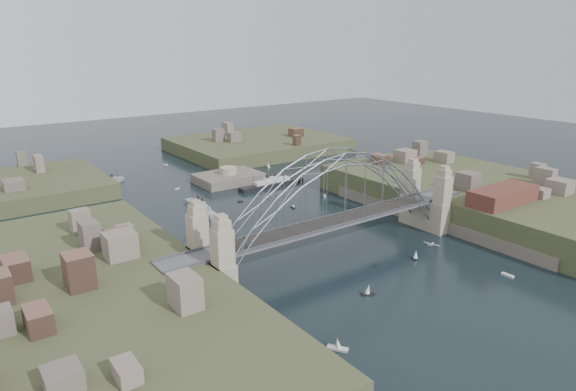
{
  "coord_description": "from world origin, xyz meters",
  "views": [
    {
      "loc": [
        -71.62,
        -80.44,
        47.07
      ],
      "look_at": [
        0.0,
        18.0,
        10.0
      ],
      "focal_mm": 31.41,
      "sensor_mm": 36.0,
      "label": 1
    }
  ],
  "objects_px": {
    "fort_island": "(229,183)",
    "naval_cruiser_far": "(111,183)",
    "naval_cruiser_near": "(201,207)",
    "bridge": "(335,204)",
    "ocean_liner": "(272,184)",
    "wharf_shed": "(503,195)"
  },
  "relations": [
    {
      "from": "fort_island",
      "to": "naval_cruiser_far",
      "type": "bearing_deg",
      "value": 150.6
    },
    {
      "from": "fort_island",
      "to": "naval_cruiser_near",
      "type": "xyz_separation_m",
      "value": [
        -22.01,
        -22.28,
        1.2
      ]
    },
    {
      "from": "bridge",
      "to": "naval_cruiser_near",
      "type": "distance_m",
      "value": 50.08
    },
    {
      "from": "naval_cruiser_near",
      "to": "ocean_liner",
      "type": "relative_size",
      "value": 0.74
    },
    {
      "from": "naval_cruiser_near",
      "to": "bridge",
      "type": "bearing_deg",
      "value": -78.15
    },
    {
      "from": "naval_cruiser_near",
      "to": "naval_cruiser_far",
      "type": "relative_size",
      "value": 1.47
    },
    {
      "from": "fort_island",
      "to": "naval_cruiser_far",
      "type": "distance_m",
      "value": 40.06
    },
    {
      "from": "fort_island",
      "to": "ocean_liner",
      "type": "xyz_separation_m",
      "value": [
        9.12,
        -13.59,
        1.29
      ]
    },
    {
      "from": "naval_cruiser_far",
      "to": "naval_cruiser_near",
      "type": "bearing_deg",
      "value": -72.94
    },
    {
      "from": "bridge",
      "to": "naval_cruiser_far",
      "type": "bearing_deg",
      "value": 104.32
    },
    {
      "from": "bridge",
      "to": "fort_island",
      "type": "relative_size",
      "value": 3.82
    },
    {
      "from": "fort_island",
      "to": "ocean_liner",
      "type": "height_order",
      "value": "ocean_liner"
    },
    {
      "from": "bridge",
      "to": "ocean_liner",
      "type": "height_order",
      "value": "bridge"
    },
    {
      "from": "bridge",
      "to": "naval_cruiser_far",
      "type": "xyz_separation_m",
      "value": [
        -22.88,
        89.66,
        -11.51
      ]
    },
    {
      "from": "naval_cruiser_near",
      "to": "fort_island",
      "type": "bearing_deg",
      "value": 45.35
    },
    {
      "from": "wharf_shed",
      "to": "naval_cruiser_far",
      "type": "relative_size",
      "value": 1.58
    },
    {
      "from": "fort_island",
      "to": "naval_cruiser_far",
      "type": "height_order",
      "value": "fort_island"
    },
    {
      "from": "ocean_liner",
      "to": "fort_island",
      "type": "bearing_deg",
      "value": 123.87
    },
    {
      "from": "bridge",
      "to": "naval_cruiser_far",
      "type": "distance_m",
      "value": 93.25
    },
    {
      "from": "bridge",
      "to": "wharf_shed",
      "type": "xyz_separation_m",
      "value": [
        44.0,
        -14.0,
        -2.32
      ]
    },
    {
      "from": "wharf_shed",
      "to": "naval_cruiser_far",
      "type": "distance_m",
      "value": 123.7
    },
    {
      "from": "bridge",
      "to": "fort_island",
      "type": "distance_m",
      "value": 72.14
    }
  ]
}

